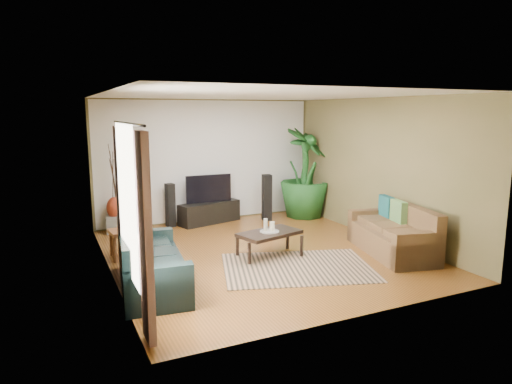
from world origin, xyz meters
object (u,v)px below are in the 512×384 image
coffee_table (269,244)px  pedestal (116,224)px  potted_plant (305,173)px  sofa_left (152,258)px  side_table (124,244)px  tv_stand (209,213)px  television (209,188)px  sofa_right (392,229)px  vase (115,208)px  speaker_left (170,205)px  speaker_right (267,198)px

coffee_table → pedestal: bearing=113.2°
potted_plant → sofa_left: bearing=-145.6°
side_table → sofa_left: bearing=-84.8°
tv_stand → potted_plant: potted_plant is taller
sofa_left → side_table: 1.52m
television → tv_stand: bearing=-90.0°
pedestal → coffee_table: bearing=-51.8°
sofa_right → vase: bearing=-116.5°
television → speaker_left: television is taller
sofa_right → speaker_right: size_ratio=1.79×
sofa_left → speaker_right: size_ratio=1.88×
pedestal → vase: (0.00, 0.00, 0.34)m
coffee_table → side_table: side_table is taller
coffee_table → pedestal: 3.46m
sofa_left → speaker_left: 3.44m
sofa_left → coffee_table: 2.18m
vase → side_table: (-0.10, -1.75, -0.27)m
coffee_table → speaker_right: (1.12, 2.38, 0.31)m
sofa_right → speaker_left: (-2.99, 3.46, 0.04)m
television → speaker_right: television is taller
side_table → sofa_right: bearing=-22.0°
sofa_left → potted_plant: size_ratio=0.95×
speaker_left → side_table: speaker_left is taller
tv_stand → side_table: 2.71m
side_table → tv_stand: bearing=39.1°
side_table → speaker_right: bearing=22.6°
sofa_left → speaker_left: bearing=-12.2°
potted_plant → side_table: potted_plant is taller
speaker_left → pedestal: (-1.14, 0.00, -0.29)m
tv_stand → television: television is taller
tv_stand → speaker_right: 1.33m
television → pedestal: size_ratio=2.93×
sofa_left → television: size_ratio=1.91×
pedestal → side_table: size_ratio=0.73×
speaker_right → pedestal: size_ratio=2.98×
potted_plant → pedestal: bearing=174.8°
speaker_left → tv_stand: bearing=-11.9°
speaker_left → speaker_right: speaker_right is taller
tv_stand → speaker_left: bearing=161.5°
speaker_left → potted_plant: 3.16m
tv_stand → side_table: size_ratio=2.90×
potted_plant → side_table: (-4.33, -1.37, -0.79)m
sofa_right → pedestal: sofa_right is taller
coffee_table → side_table: size_ratio=2.19×
side_table → coffee_table: bearing=-23.4°
speaker_right → vase: bearing=-177.4°
tv_stand → vase: vase is taller
coffee_table → vase: 3.48m
sofa_left → sofa_right: bearing=-86.3°
speaker_left → side_table: size_ratio=1.93×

